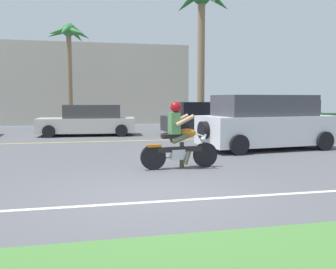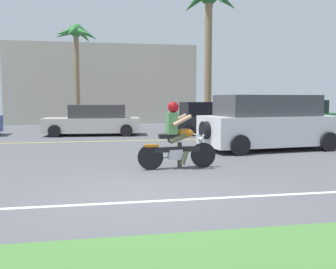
# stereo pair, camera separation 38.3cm
# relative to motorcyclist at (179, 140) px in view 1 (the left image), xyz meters

# --- Properties ---
(ground) EXTENTS (56.00, 30.00, 0.04)m
(ground) POSITION_rel_motorcyclist_xyz_m (-1.10, 0.60, -0.72)
(ground) COLOR #545459
(lane_line_near) EXTENTS (50.40, 0.12, 0.01)m
(lane_line_near) POSITION_rel_motorcyclist_xyz_m (-1.10, -2.89, -0.70)
(lane_line_near) COLOR silver
(lane_line_near) RESTS_ON ground
(lane_line_far) EXTENTS (50.40, 0.12, 0.01)m
(lane_line_far) POSITION_rel_motorcyclist_xyz_m (-1.10, 6.41, -0.70)
(lane_line_far) COLOR yellow
(lane_line_far) RESTS_ON ground
(motorcyclist) EXTENTS (1.99, 0.65, 1.66)m
(motorcyclist) POSITION_rel_motorcyclist_xyz_m (0.00, 0.00, 0.00)
(motorcyclist) COLOR black
(motorcyclist) RESTS_ON ground
(suv_nearby) EXTENTS (4.82, 2.64, 1.85)m
(suv_nearby) POSITION_rel_motorcyclist_xyz_m (3.79, 2.93, 0.20)
(suv_nearby) COLOR silver
(suv_nearby) RESTS_ON ground
(parked_car_1) EXTENTS (4.54, 2.08, 1.44)m
(parked_car_1) POSITION_rel_motorcyclist_xyz_m (-2.07, 9.12, -0.02)
(parked_car_1) COLOR beige
(parked_car_1) RESTS_ON ground
(parked_car_2) EXTENTS (4.54, 2.22, 1.56)m
(parked_car_2) POSITION_rel_motorcyclist_xyz_m (3.66, 8.78, 0.03)
(parked_car_2) COLOR #232328
(parked_car_2) RESTS_ON ground
(parked_car_3) EXTENTS (3.76, 2.16, 1.65)m
(parked_car_3) POSITION_rel_motorcyclist_xyz_m (9.51, 10.23, 0.06)
(parked_car_3) COLOR #2D663D
(parked_car_3) RESTS_ON ground
(palm_tree_0) EXTENTS (3.59, 3.73, 8.58)m
(palm_tree_0) POSITION_rel_motorcyclist_xyz_m (4.81, 13.41, 6.29)
(palm_tree_0) COLOR #846B4C
(palm_tree_0) RESTS_ON ground
(palm_tree_1) EXTENTS (2.57, 2.60, 5.95)m
(palm_tree_1) POSITION_rel_motorcyclist_xyz_m (-3.00, 13.31, 4.32)
(palm_tree_1) COLOR #846B4C
(palm_tree_1) RESTS_ON ground
(building_far) EXTENTS (12.73, 4.00, 5.38)m
(building_far) POSITION_rel_motorcyclist_xyz_m (-1.45, 18.60, 1.99)
(building_far) COLOR beige
(building_far) RESTS_ON ground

